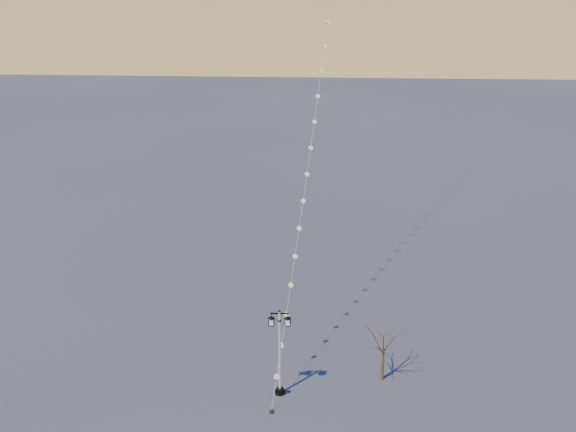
{
  "coord_description": "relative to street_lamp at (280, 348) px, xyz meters",
  "views": [
    {
      "loc": [
        2.94,
        -30.36,
        22.58
      ],
      "look_at": [
        0.44,
        3.73,
        10.14
      ],
      "focal_mm": 37.96,
      "sensor_mm": 36.0,
      "label": 1
    }
  ],
  "objects": [
    {
      "name": "ground",
      "position": [
        -0.2,
        -0.3,
        -3.12
      ],
      "size": [
        300.0,
        300.0,
        0.0
      ],
      "primitive_type": "plane",
      "color": "#444644",
      "rests_on": "ground"
    },
    {
      "name": "street_lamp",
      "position": [
        0.0,
        0.0,
        0.0
      ],
      "size": [
        1.43,
        0.63,
        5.64
      ],
      "rotation": [
        0.0,
        0.0,
        0.05
      ],
      "color": "black",
      "rests_on": "ground"
    },
    {
      "name": "bare_tree",
      "position": [
        6.22,
        1.91,
        -0.38
      ],
      "size": [
        2.38,
        2.38,
        3.94
      ],
      "rotation": [
        0.0,
        0.0,
        0.4
      ],
      "color": "brown",
      "rests_on": "ground"
    },
    {
      "name": "kite_train",
      "position": [
        2.02,
        15.83,
        18.16
      ],
      "size": [
        5.3,
        35.98,
        42.74
      ],
      "rotation": [
        0.0,
        0.0,
        -0.19
      ],
      "color": "black",
      "rests_on": "ground"
    }
  ]
}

